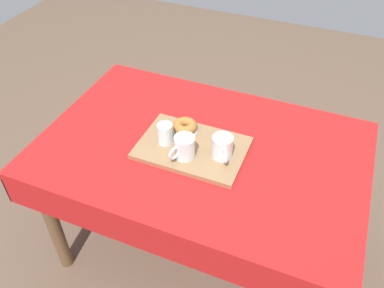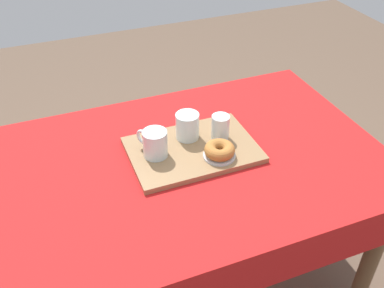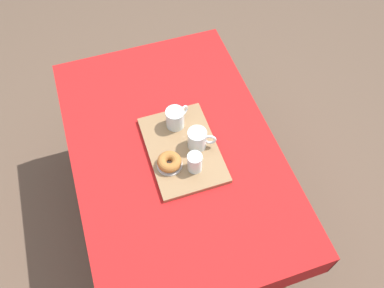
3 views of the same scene
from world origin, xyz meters
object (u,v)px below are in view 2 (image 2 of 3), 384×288
sugar_donut_left (220,150)px  dining_table (189,179)px  donut_plate_left (219,155)px  tea_mug_right (155,144)px  water_glass_near (220,128)px  serving_tray (193,150)px  tea_mug_left (187,126)px

sugar_donut_left → dining_table: bearing=154.0°
dining_table → donut_plate_left: 0.16m
tea_mug_right → donut_plate_left: 0.23m
water_glass_near → donut_plate_left: size_ratio=0.82×
serving_tray → tea_mug_left: 0.09m
tea_mug_right → water_glass_near: size_ratio=1.29×
serving_tray → tea_mug_left: (0.01, 0.07, 0.06)m
tea_mug_right → donut_plate_left: size_ratio=1.06×
water_glass_near → dining_table: bearing=-160.0°
serving_tray → water_glass_near: 0.13m
tea_mug_left → sugar_donut_left: tea_mug_left is taller
water_glass_near → sugar_donut_left: water_glass_near is taller
dining_table → tea_mug_right: bearing=158.0°
tea_mug_right → sugar_donut_left: 0.23m
serving_tray → tea_mug_right: tea_mug_right is taller
dining_table → donut_plate_left: donut_plate_left is taller
tea_mug_right → sugar_donut_left: tea_mug_right is taller
water_glass_near → sugar_donut_left: 0.11m
tea_mug_left → donut_plate_left: size_ratio=1.10×
tea_mug_left → water_glass_near: size_ratio=1.34×
tea_mug_left → donut_plate_left: 0.17m
tea_mug_left → sugar_donut_left: size_ratio=1.16×
tea_mug_right → water_glass_near: bearing=2.2°
dining_table → donut_plate_left: size_ratio=12.32×
dining_table → tea_mug_left: bearing=70.7°
tea_mug_left → water_glass_near: tea_mug_left is taller
water_glass_near → serving_tray: bearing=-170.5°
tea_mug_right → serving_tray: bearing=-4.1°
tea_mug_left → donut_plate_left: (0.06, -0.15, -0.04)m
dining_table → serving_tray: bearing=48.9°
dining_table → serving_tray: (0.03, 0.03, 0.10)m
tea_mug_right → donut_plate_left: bearing=-23.9°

